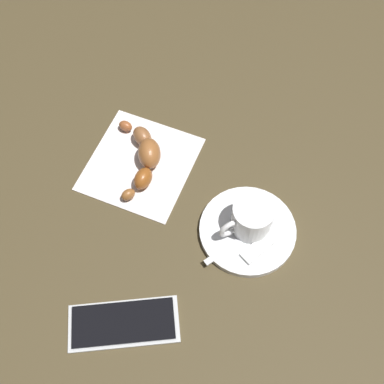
# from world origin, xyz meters

# --- Properties ---
(ground_plane) EXTENTS (1.80, 1.80, 0.00)m
(ground_plane) POSITION_xyz_m (0.00, 0.00, 0.00)
(ground_plane) COLOR #453922
(saucer) EXTENTS (0.15, 0.15, 0.01)m
(saucer) POSITION_xyz_m (0.10, -0.01, 0.01)
(saucer) COLOR white
(saucer) RESTS_ON ground
(espresso_cup) EXTENTS (0.07, 0.08, 0.06)m
(espresso_cup) POSITION_xyz_m (0.10, -0.01, 0.04)
(espresso_cup) COLOR white
(espresso_cup) RESTS_ON saucer
(teaspoon) EXTENTS (0.08, 0.12, 0.01)m
(teaspoon) POSITION_xyz_m (0.11, -0.01, 0.01)
(teaspoon) COLOR silver
(teaspoon) RESTS_ON saucer
(sugar_packet) EXTENTS (0.04, 0.06, 0.01)m
(sugar_packet) POSITION_xyz_m (0.12, -0.03, 0.01)
(sugar_packet) COLOR white
(sugar_packet) RESTS_ON saucer
(napkin) EXTENTS (0.16, 0.17, 0.00)m
(napkin) POSITION_xyz_m (-0.10, 0.03, 0.00)
(napkin) COLOR silver
(napkin) RESTS_ON ground
(croissant) EXTENTS (0.10, 0.14, 0.04)m
(croissant) POSITION_xyz_m (-0.10, 0.04, 0.02)
(croissant) COLOR brown
(croissant) RESTS_ON napkin
(cell_phone) EXTENTS (0.16, 0.13, 0.01)m
(cell_phone) POSITION_xyz_m (-0.01, -0.21, 0.01)
(cell_phone) COLOR #BBBCBD
(cell_phone) RESTS_ON ground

